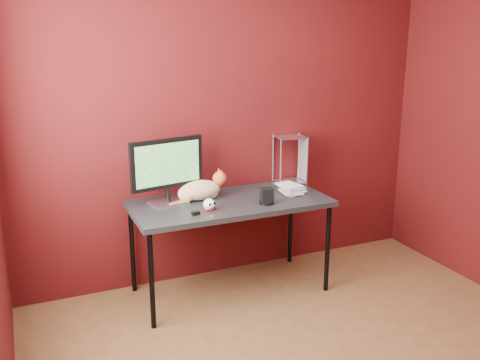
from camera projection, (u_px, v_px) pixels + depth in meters
name	position (u px, v px, depth m)	size (l,w,h in m)	color
room	(359.00, 143.00, 2.71)	(3.52, 3.52, 2.61)	brown
desk	(230.00, 207.00, 4.07)	(1.50, 0.70, 0.75)	black
monitor	(167.00, 168.00, 3.90)	(0.57, 0.23, 0.49)	silver
cat	(200.00, 190.00, 4.06)	(0.48, 0.18, 0.23)	#C8742A
skull_mug	(209.00, 204.00, 3.82)	(0.09, 0.09, 0.09)	white
speaker	(267.00, 197.00, 3.96)	(0.11, 0.11, 0.12)	black
book_stack	(284.00, 144.00, 4.12)	(0.18, 0.22, 0.80)	beige
wire_rack	(290.00, 159.00, 4.48)	(0.26, 0.22, 0.40)	silver
pocket_knife	(211.00, 209.00, 3.83)	(0.09, 0.02, 0.02)	#A80C0D
black_gadget	(196.00, 213.00, 3.74)	(0.05, 0.03, 0.03)	black
washer	(212.00, 216.00, 3.71)	(0.04, 0.04, 0.00)	silver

